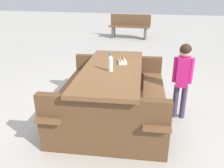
% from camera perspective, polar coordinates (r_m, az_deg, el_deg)
% --- Properties ---
extents(ground_plane, '(30.00, 30.00, 0.00)m').
position_cam_1_polar(ground_plane, '(3.33, -0.00, -8.39)').
color(ground_plane, '#B7B2A8').
rests_on(ground_plane, ground).
extents(picnic_table, '(1.95, 1.60, 0.75)m').
position_cam_1_polar(picnic_table, '(3.13, -0.00, -1.36)').
color(picnic_table, brown).
rests_on(picnic_table, ground).
extents(soda_bottle, '(0.06, 0.06, 0.23)m').
position_cam_1_polar(soda_bottle, '(2.87, -0.35, 5.19)').
color(soda_bottle, silver).
rests_on(soda_bottle, picnic_table).
extents(hotdog_tray, '(0.20, 0.16, 0.08)m').
position_cam_1_polar(hotdog_tray, '(3.22, 2.61, 5.71)').
color(hotdog_tray, white).
rests_on(hotdog_tray, picnic_table).
extents(child_in_coat, '(0.17, 0.26, 1.06)m').
position_cam_1_polar(child_in_coat, '(3.22, 17.06, 2.81)').
color(child_in_coat, '#3F334C').
rests_on(child_in_coat, ground).
extents(park_bench_near, '(0.43, 1.51, 0.85)m').
position_cam_1_polar(park_bench_near, '(8.82, 4.37, 14.10)').
color(park_bench_near, brown).
rests_on(park_bench_near, ground).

